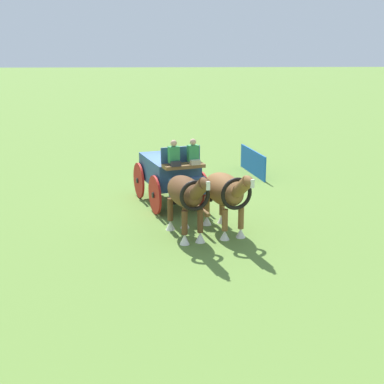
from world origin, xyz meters
name	(u,v)px	position (x,y,z in m)	size (l,w,h in m)	color
ground_plane	(170,203)	(0.00, 0.00, 0.00)	(220.00, 220.00, 0.00)	olive
show_wagon	(171,172)	(0.16, 0.05, 1.21)	(5.74, 2.84, 2.68)	#2D4C7A
draft_horse_near	(226,192)	(3.31, 1.75, 1.34)	(3.06, 1.57, 2.20)	brown
draft_horse_off	(186,195)	(3.72, 0.52, 1.37)	(2.94, 1.47, 2.25)	brown
sponsor_banner	(253,162)	(-4.42, 3.80, 0.55)	(3.20, 0.06, 1.10)	#1959B2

